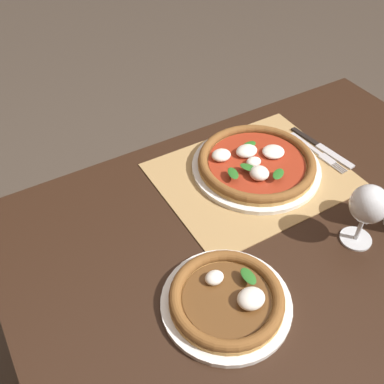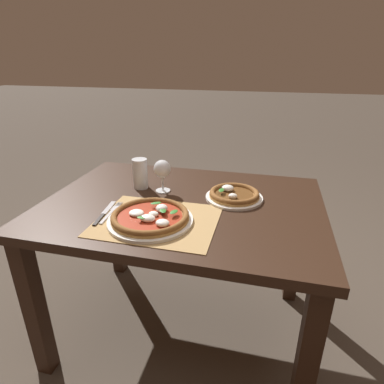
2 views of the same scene
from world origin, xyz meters
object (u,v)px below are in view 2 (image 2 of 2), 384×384
at_px(wine_glass, 162,170).
at_px(pizza_far, 234,195).
at_px(pint_glass, 140,174).
at_px(pizza_near, 150,217).
at_px(fork, 111,212).
at_px(knife, 105,213).

bearing_deg(wine_glass, pizza_far, -1.05).
bearing_deg(pint_glass, pizza_far, -3.06).
height_order(pizza_near, fork, pizza_near).
distance_m(pizza_near, knife, 0.21).
xyz_separation_m(pizza_near, pizza_far, (0.29, 0.30, -0.00)).
distance_m(pizza_near, wine_glass, 0.32).
relative_size(wine_glass, knife, 0.72).
relative_size(pizza_near, pizza_far, 1.30).
distance_m(wine_glass, knife, 0.34).
bearing_deg(pizza_near, knife, 174.47).
relative_size(pizza_near, knife, 1.55).
height_order(pizza_far, fork, pizza_far).
distance_m(pizza_near, pint_glass, 0.37).
distance_m(pizza_far, wine_glass, 0.35).
distance_m(wine_glass, pint_glass, 0.13).
xyz_separation_m(pint_glass, fork, (-0.01, -0.29, -0.06)).
bearing_deg(pizza_far, pizza_near, -133.95).
relative_size(pizza_far, fork, 1.28).
xyz_separation_m(pizza_near, fork, (-0.18, 0.03, -0.02)).
xyz_separation_m(wine_glass, fork, (-0.13, -0.27, -0.10)).
bearing_deg(knife, pizza_far, 29.31).
xyz_separation_m(pizza_near, pint_glass, (-0.17, 0.32, 0.05)).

